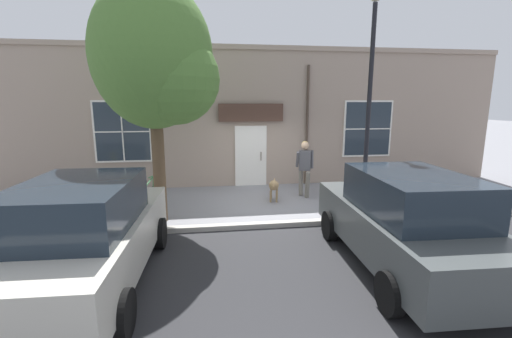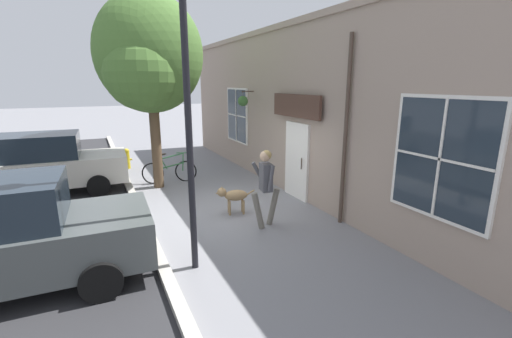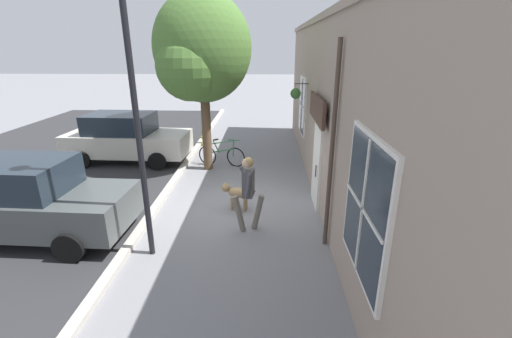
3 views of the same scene
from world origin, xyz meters
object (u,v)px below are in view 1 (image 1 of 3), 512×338
object	(u,v)px
street_tree_by_curb	(158,62)
fire_hydrant	(21,219)
dog_on_leash	(274,186)
parked_car_nearest_curb	(85,235)
street_lamp	(371,75)
pedestrian_walking	(305,163)
leaning_bicycle	(149,201)
parked_car_mid_block	(405,221)

from	to	relation	value
street_tree_by_curb	fire_hydrant	bearing A→B (deg)	-79.72
dog_on_leash	parked_car_nearest_curb	world-z (taller)	parked_car_nearest_curb
dog_on_leash	street_lamp	xyz separation A→B (m)	(1.56, 2.06, 3.07)
pedestrian_walking	parked_car_nearest_curb	world-z (taller)	parked_car_nearest_curb
leaning_bicycle	parked_car_mid_block	bearing A→B (deg)	53.73
parked_car_nearest_curb	fire_hydrant	xyz separation A→B (m)	(-2.43, -2.16, -0.48)
pedestrian_walking	dog_on_leash	xyz separation A→B (m)	(0.36, -1.03, -0.59)
leaning_bicycle	parked_car_nearest_curb	bearing A→B (deg)	-6.25
street_tree_by_curb	parked_car_nearest_curb	bearing A→B (deg)	-16.14
pedestrian_walking	parked_car_nearest_curb	bearing A→B (deg)	-46.32
fire_hydrant	street_lamp	bearing A→B (deg)	92.12
pedestrian_walking	street_tree_by_curb	bearing A→B (deg)	-67.39
parked_car_nearest_curb	street_lamp	xyz separation A→B (m)	(-2.73, 5.89, 2.66)
street_tree_by_curb	parked_car_mid_block	distance (m)	6.14
street_lamp	fire_hydrant	world-z (taller)	street_lamp
leaning_bicycle	fire_hydrant	size ratio (longest dim) A/B	2.20
street_tree_by_curb	pedestrian_walking	bearing A→B (deg)	112.61
parked_car_nearest_curb	fire_hydrant	world-z (taller)	parked_car_nearest_curb
dog_on_leash	parked_car_mid_block	size ratio (longest dim) A/B	0.22
pedestrian_walking	dog_on_leash	size ratio (longest dim) A/B	1.82
pedestrian_walking	fire_hydrant	xyz separation A→B (m)	(2.22, -7.03, -0.66)
leaning_bicycle	parked_car_mid_block	xyz separation A→B (m)	(3.60, 4.91, 0.50)
pedestrian_walking	parked_car_nearest_curb	distance (m)	6.73
pedestrian_walking	street_tree_by_curb	size ratio (longest dim) A/B	0.31
leaning_bicycle	parked_car_mid_block	world-z (taller)	parked_car_mid_block
fire_hydrant	pedestrian_walking	bearing A→B (deg)	107.50
parked_car_mid_block	parked_car_nearest_curb	bearing A→B (deg)	-91.37
street_lamp	dog_on_leash	bearing A→B (deg)	-127.19
pedestrian_walking	fire_hydrant	world-z (taller)	pedestrian_walking
street_tree_by_curb	parked_car_mid_block	world-z (taller)	street_tree_by_curb
parked_car_nearest_curb	fire_hydrant	bearing A→B (deg)	-138.34
pedestrian_walking	street_tree_by_curb	world-z (taller)	street_tree_by_curb
dog_on_leash	fire_hydrant	world-z (taller)	fire_hydrant
dog_on_leash	street_lamp	world-z (taller)	street_lamp
dog_on_leash	parked_car_mid_block	distance (m)	4.66
dog_on_leash	street_tree_by_curb	bearing A→B (deg)	-66.26
street_lamp	fire_hydrant	bearing A→B (deg)	-87.88
pedestrian_walking	parked_car_mid_block	distance (m)	4.79
dog_on_leash	fire_hydrant	xyz separation A→B (m)	(1.86, -6.00, -0.07)
parked_car_nearest_curb	pedestrian_walking	bearing A→B (deg)	133.68
parked_car_nearest_curb	parked_car_mid_block	distance (m)	5.29
dog_on_leash	parked_car_mid_block	world-z (taller)	parked_car_mid_block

